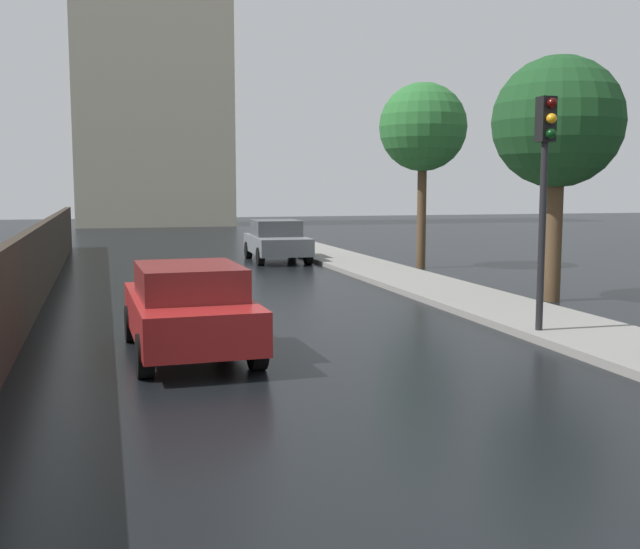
{
  "coord_description": "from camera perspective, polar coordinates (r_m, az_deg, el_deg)",
  "views": [
    {
      "loc": [
        -2.84,
        -4.13,
        2.61
      ],
      "look_at": [
        0.08,
        6.23,
        1.37
      ],
      "focal_mm": 42.95,
      "sensor_mm": 36.0,
      "label": 1
    }
  ],
  "objects": [
    {
      "name": "street_tree_far",
      "position": [
        24.65,
        7.67,
        10.76
      ],
      "size": [
        2.76,
        2.76,
        5.84
      ],
      "color": "#4C3823",
      "rests_on": "ground"
    },
    {
      "name": "car_red_far_ahead",
      "position": [
        12.0,
        -9.73,
        -2.46
      ],
      "size": [
        1.89,
        3.97,
        1.42
      ],
      "rotation": [
        0.0,
        0.0,
        3.17
      ],
      "color": "maroon",
      "rests_on": "ground"
    },
    {
      "name": "car_grey_near_kerb",
      "position": [
        26.72,
        -3.25,
        2.55
      ],
      "size": [
        1.94,
        4.06,
        1.43
      ],
      "rotation": [
        0.0,
        0.0,
        -0.03
      ],
      "color": "slate",
      "rests_on": "ground"
    },
    {
      "name": "street_tree_near",
      "position": [
        18.13,
        17.3,
        10.69
      ],
      "size": [
        2.92,
        2.92,
        5.49
      ],
      "color": "#4C3823",
      "rests_on": "ground"
    },
    {
      "name": "traffic_light",
      "position": [
        13.54,
        16.41,
        7.58
      ],
      "size": [
        0.26,
        0.39,
        3.96
      ],
      "color": "black",
      "rests_on": "sidewalk_strip"
    }
  ]
}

